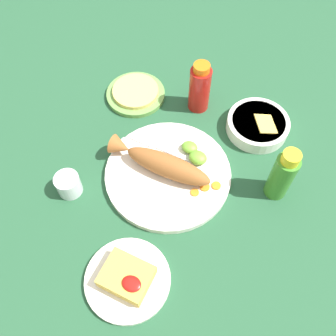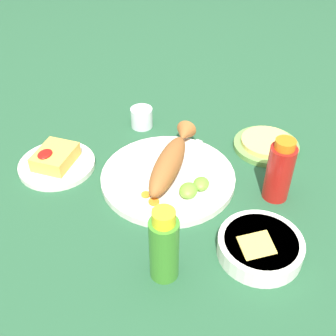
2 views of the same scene
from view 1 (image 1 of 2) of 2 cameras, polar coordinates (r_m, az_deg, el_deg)
name	(u,v)px [view 1 (image 1 of 2)]	position (r m, az deg, el deg)	size (l,w,h in m)	color
ground_plane	(168,176)	(0.96, 0.00, -1.19)	(4.00, 4.00, 0.00)	#235133
main_plate	(168,174)	(0.95, 0.00, -0.92)	(0.32, 0.32, 0.02)	white
fried_fish	(161,163)	(0.93, -1.13, 0.74)	(0.27, 0.06, 0.06)	#935628
fork_near	(143,156)	(0.97, -3.89, 1.85)	(0.18, 0.07, 0.00)	silver
fork_far	(156,147)	(0.99, -1.77, 3.29)	(0.19, 0.02, 0.00)	silver
carrot_slice_near	(195,193)	(0.92, 4.09, -3.75)	(0.02, 0.02, 0.00)	orange
carrot_slice_mid	(204,188)	(0.92, 5.51, -3.12)	(0.02, 0.02, 0.00)	orange
carrot_slice_far	(216,186)	(0.93, 7.36, -2.69)	(0.02, 0.02, 0.00)	orange
lime_wedge_main	(198,158)	(0.96, 4.56, 1.59)	(0.05, 0.04, 0.03)	#6BB233
lime_wedge_side	(190,147)	(0.98, 3.32, 3.17)	(0.04, 0.04, 0.02)	#6BB233
hot_sauce_bottle_red	(200,88)	(1.05, 4.85, 12.08)	(0.06, 0.06, 0.16)	#B21914
hot_sauce_bottle_green	(282,175)	(0.91, 17.00, -1.05)	(0.06, 0.06, 0.16)	#3D8428
salt_cup	(69,185)	(0.95, -14.89, -2.54)	(0.06, 0.06, 0.06)	silver
side_plate_fries	(128,280)	(0.86, -6.15, -16.57)	(0.19, 0.19, 0.01)	white
fries_pile	(127,277)	(0.83, -6.29, -16.15)	(0.10, 0.08, 0.04)	gold
guacamole_bowl	(258,125)	(1.06, 13.53, 6.45)	(0.17, 0.17, 0.05)	white
tortilla_plate	(136,94)	(1.13, -4.94, 11.13)	(0.17, 0.17, 0.01)	#6B9E4C
tortilla_stack	(135,91)	(1.12, -4.99, 11.58)	(0.13, 0.13, 0.01)	#E0C666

